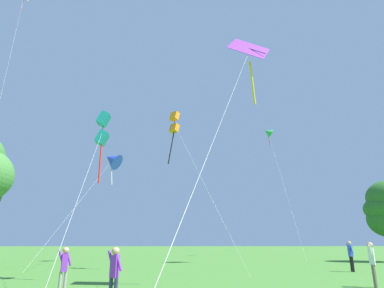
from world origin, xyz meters
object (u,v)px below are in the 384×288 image
kite_blue_delta (112,160)px  person_with_spool (114,271)px  person_far_back (64,266)px  kite_green_small (268,132)px  kite_orange_box (174,124)px  kite_teal_box (103,130)px  kite_purple_streamer (249,59)px  kite_yellow_diamond (20,14)px  person_child_small (372,260)px  person_near_tree (351,253)px

kite_blue_delta → person_with_spool: size_ratio=8.09×
person_far_back → kite_green_small: bearing=62.3°
kite_orange_box → person_with_spool: bearing=-96.6°
kite_teal_box → kite_purple_streamer: 8.09m
kite_yellow_diamond → kite_purple_streamer: (18.11, -13.74, -12.70)m
kite_orange_box → person_child_small: size_ratio=6.31×
person_child_small → person_with_spool: person_child_small is taller
kite_yellow_diamond → kite_teal_box: kite_yellow_diamond is taller
kite_purple_streamer → kite_blue_delta: kite_purple_streamer is taller
kite_purple_streamer → kite_green_small: bearing=72.4°
kite_blue_delta → person_far_back: bearing=-82.1°
kite_yellow_diamond → person_with_spool: bearing=-51.8°
kite_green_small → kite_orange_box: size_ratio=1.65×
kite_teal_box → person_far_back: (0.10, -4.16, -6.29)m
kite_orange_box → person_far_back: size_ratio=7.00×
kite_teal_box → kite_blue_delta: bearing=99.5°
kite_yellow_diamond → person_child_small: kite_yellow_diamond is taller
person_child_small → person_near_tree: person_near_tree is taller
person_child_small → kite_orange_box: bearing=133.1°
kite_purple_streamer → person_far_back: 11.09m
person_near_tree → person_far_back: 16.95m
person_with_spool → person_far_back: size_ratio=1.02×
person_child_small → person_with_spool: size_ratio=1.09×
kite_teal_box → kite_purple_streamer: (7.01, -3.28, 2.34)m
kite_orange_box → kite_purple_streamer: bearing=-69.7°
kite_teal_box → person_near_tree: bearing=17.8°
kite_blue_delta → kite_teal_box: bearing=-80.5°
person_with_spool → kite_orange_box: bearing=83.4°
kite_green_small → kite_teal_box: (-16.81, -27.69, -9.67)m
kite_purple_streamer → kite_blue_delta: size_ratio=0.88×
kite_purple_streamer → person_child_small: (4.61, 0.64, -8.53)m
person_with_spool → kite_purple_streamer: bearing=33.0°
person_near_tree → kite_blue_delta: bearing=146.6°
kite_teal_box → person_with_spool: (2.18, -6.42, -6.27)m
kite_yellow_diamond → kite_blue_delta: 16.13m
kite_purple_streamer → person_with_spool: size_ratio=7.08×
kite_green_small → kite_blue_delta: kite_green_small is taller
kite_teal_box → person_child_small: kite_teal_box is taller
kite_yellow_diamond → kite_orange_box: size_ratio=2.35×
person_with_spool → person_far_back: 3.07m
person_child_small → kite_blue_delta: bearing=127.4°
kite_yellow_diamond → kite_teal_box: size_ratio=2.48×
kite_yellow_diamond → kite_orange_box: (14.70, -4.55, -12.44)m
person_with_spool → kite_yellow_diamond: bearing=128.2°
kite_blue_delta → person_with_spool: 24.63m
kite_teal_box → kite_blue_delta: 16.49m
kite_yellow_diamond → kite_green_small: bearing=31.7°
kite_blue_delta → person_near_tree: kite_blue_delta is taller
kite_blue_delta → person_child_small: (14.32, -18.72, -8.65)m
kite_green_small → person_far_back: size_ratio=11.54×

